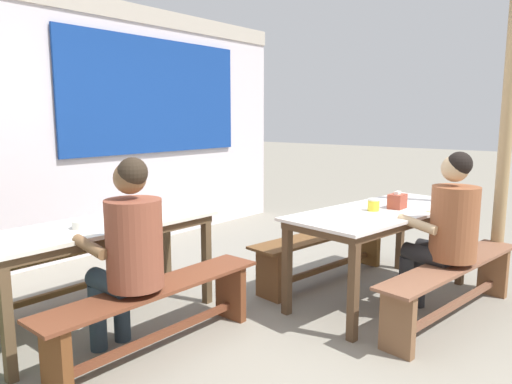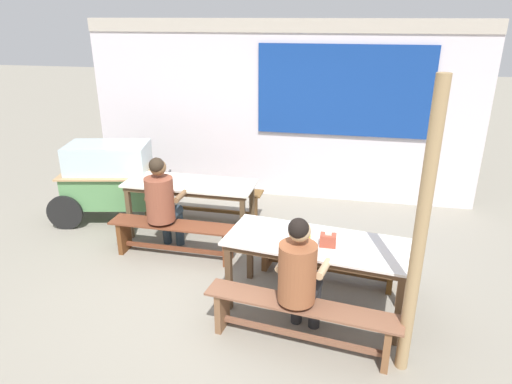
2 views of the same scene
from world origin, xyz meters
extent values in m
plane|color=gray|center=(0.00, 0.00, 0.00)|extent=(40.00, 40.00, 0.00)
cube|color=silver|center=(0.00, 2.77, 1.29)|extent=(6.15, 0.12, 2.57)
cube|color=navy|center=(0.98, 2.68, 1.76)|extent=(2.58, 0.03, 1.34)
cube|color=#B4AA9B|center=(0.00, 2.79, 2.67)|extent=(6.15, 0.20, 0.20)
cube|color=silver|center=(-0.91, 1.03, 0.75)|extent=(1.73, 0.67, 0.03)
cube|color=brown|center=(-0.91, 1.03, 0.71)|extent=(1.65, 0.60, 0.06)
cube|color=brown|center=(-0.12, 1.27, 0.34)|extent=(0.06, 0.06, 0.68)
cube|color=brown|center=(-0.13, 0.76, 0.34)|extent=(0.06, 0.06, 0.68)
cube|color=brown|center=(-1.69, 0.79, 0.34)|extent=(0.06, 0.06, 0.68)
cube|color=silver|center=(0.87, -0.29, 0.75)|extent=(1.88, 0.98, 0.02)
cube|color=#513925|center=(0.87, -0.29, 0.71)|extent=(1.79, 0.91, 0.06)
cube|color=#513925|center=(1.72, -0.10, 0.34)|extent=(0.07, 0.07, 0.68)
cube|color=#513925|center=(1.63, -0.71, 0.34)|extent=(0.07, 0.07, 0.68)
cube|color=#513925|center=(0.10, 0.12, 0.34)|extent=(0.07, 0.07, 0.68)
cube|color=#513925|center=(0.01, -0.49, 0.34)|extent=(0.07, 0.07, 0.68)
cube|color=brown|center=(-0.89, 1.65, 0.43)|extent=(1.69, 0.33, 0.02)
cube|color=brown|center=(-0.17, 1.63, 0.21)|extent=(0.06, 0.25, 0.42)
cube|color=brown|center=(-0.89, 1.65, 0.11)|extent=(1.41, 0.07, 0.04)
cube|color=brown|center=(-0.92, 0.42, 0.43)|extent=(1.61, 0.34, 0.02)
cube|color=brown|center=(-0.23, 0.41, 0.21)|extent=(0.07, 0.26, 0.42)
cube|color=brown|center=(-1.60, 0.43, 0.21)|extent=(0.07, 0.26, 0.42)
cube|color=brown|center=(-0.92, 0.42, 0.11)|extent=(1.33, 0.07, 0.04)
cube|color=brown|center=(0.95, 0.31, 0.43)|extent=(1.69, 0.54, 0.02)
cube|color=brown|center=(1.66, 0.21, 0.21)|extent=(0.10, 0.27, 0.42)
cube|color=brown|center=(0.25, 0.41, 0.21)|extent=(0.10, 0.27, 0.42)
cube|color=brown|center=(0.95, 0.31, 0.11)|extent=(1.37, 0.24, 0.04)
cube|color=brown|center=(0.78, -0.90, 0.43)|extent=(1.79, 0.52, 0.02)
cube|color=brown|center=(1.54, -1.01, 0.21)|extent=(0.09, 0.24, 0.42)
cube|color=brown|center=(0.03, -0.80, 0.21)|extent=(0.09, 0.24, 0.42)
cube|color=brown|center=(0.78, -0.90, 0.11)|extent=(1.48, 0.25, 0.04)
cylinder|color=#293946|center=(-0.97, 0.73, 0.22)|extent=(0.11, 0.11, 0.44)
cylinder|color=#293946|center=(-1.15, 0.74, 0.22)|extent=(0.11, 0.11, 0.44)
cylinder|color=#293946|center=(-0.98, 0.58, 0.49)|extent=(0.14, 0.35, 0.13)
cylinder|color=#293946|center=(-1.16, 0.58, 0.49)|extent=(0.14, 0.35, 0.13)
cylinder|color=brown|center=(-1.07, 0.42, 0.76)|extent=(0.34, 0.34, 0.54)
sphere|color=brown|center=(-1.07, 0.44, 1.15)|extent=(0.20, 0.20, 0.20)
sphere|color=#2D2319|center=(-1.07, 0.41, 1.19)|extent=(0.18, 0.18, 0.18)
cylinder|color=brown|center=(-0.88, 0.60, 0.74)|extent=(0.08, 0.30, 0.07)
cylinder|color=brown|center=(-1.26, 0.61, 0.74)|extent=(0.08, 0.31, 0.11)
cylinder|color=#242528|center=(0.89, -0.61, 0.22)|extent=(0.11, 0.11, 0.44)
cylinder|color=#242528|center=(0.71, -0.57, 0.22)|extent=(0.11, 0.11, 0.44)
cylinder|color=#242528|center=(0.86, -0.76, 0.49)|extent=(0.20, 0.37, 0.13)
cylinder|color=#242528|center=(0.68, -0.72, 0.49)|extent=(0.20, 0.37, 0.13)
cylinder|color=brown|center=(0.74, -0.90, 0.75)|extent=(0.33, 0.33, 0.54)
sphere|color=tan|center=(0.74, -0.88, 1.15)|extent=(0.19, 0.19, 0.19)
sphere|color=black|center=(0.74, -0.91, 1.18)|extent=(0.18, 0.18, 0.18)
cylinder|color=tan|center=(0.96, -0.76, 0.74)|extent=(0.13, 0.31, 0.08)
cylinder|color=tan|center=(0.59, -0.68, 0.74)|extent=(0.13, 0.31, 0.11)
cube|color=#9B412F|center=(0.97, -0.37, 0.82)|extent=(0.15, 0.11, 0.12)
cube|color=white|center=(0.97, -0.37, 0.89)|extent=(0.06, 0.03, 0.02)
cylinder|color=yellow|center=(0.75, -0.26, 0.80)|extent=(0.09, 0.09, 0.08)
cylinder|color=white|center=(0.75, -0.26, 0.85)|extent=(0.08, 0.08, 0.02)
cylinder|color=silver|center=(-1.07, 1.00, 0.79)|extent=(0.15, 0.15, 0.05)
cylinder|color=#A28358|center=(1.67, -0.99, 1.23)|extent=(0.10, 0.10, 2.46)
camera|label=1|loc=(-2.76, -1.91, 1.52)|focal=33.38mm
camera|label=2|loc=(1.06, -4.26, 2.83)|focal=31.74mm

